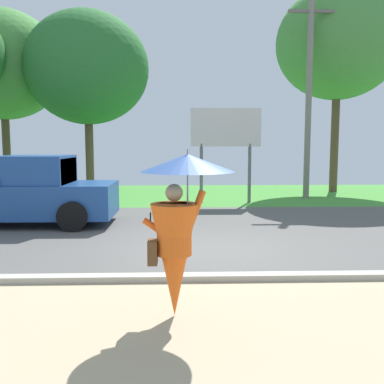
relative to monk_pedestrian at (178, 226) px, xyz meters
The scene contains 8 objects.
ground_plane 6.52m from the monk_pedestrian, 83.86° to the left, with size 40.00×22.00×0.20m.
monk_pedestrian is the anchor object (origin of this frame).
pickup_truck 7.77m from the monk_pedestrian, 123.94° to the left, with size 5.20×2.28×1.88m.
utility_pole 13.23m from the monk_pedestrian, 66.28° to the left, with size 1.80×0.24×7.91m.
roadside_billboard 10.81m from the monk_pedestrian, 80.53° to the left, with size 2.60×0.12×3.50m.
tree_left_far 16.82m from the monk_pedestrian, 63.20° to the left, with size 5.50×5.50×9.17m.
tree_center_back 15.20m from the monk_pedestrian, 105.72° to the left, with size 5.36×5.36×7.93m.
tree_right_far 17.73m from the monk_pedestrian, 117.97° to the left, with size 5.45×5.45×8.27m.
Camera 1 is at (-0.68, -8.71, 2.19)m, focal length 40.06 mm.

